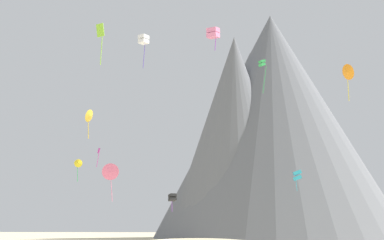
{
  "coord_description": "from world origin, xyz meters",
  "views": [
    {
      "loc": [
        6.34,
        -31.33,
        2.55
      ],
      "look_at": [
        -2.94,
        43.83,
        18.06
      ],
      "focal_mm": 48.7,
      "sensor_mm": 36.0,
      "label": 1
    }
  ],
  "objects_px": {
    "kite_rainbow_low": "(110,172)",
    "kite_green_mid": "(262,64)",
    "rock_massif": "(262,129)",
    "kite_gold_mid": "(90,116)",
    "kite_yellow_low": "(78,163)",
    "kite_black_low": "(172,197)",
    "kite_magenta_mid": "(99,153)",
    "kite_orange_mid": "(348,73)",
    "kite_cyan_low": "(297,175)",
    "kite_white_high": "(144,40)",
    "kite_lime_mid": "(100,35)",
    "kite_pink_mid": "(213,33)"
  },
  "relations": [
    {
      "from": "kite_rainbow_low",
      "to": "kite_green_mid",
      "type": "bearing_deg",
      "value": -17.46
    },
    {
      "from": "rock_massif",
      "to": "kite_rainbow_low",
      "type": "height_order",
      "value": "rock_massif"
    },
    {
      "from": "kite_gold_mid",
      "to": "kite_yellow_low",
      "type": "xyz_separation_m",
      "value": [
        -12.6,
        32.46,
        -1.41
      ]
    },
    {
      "from": "rock_massif",
      "to": "kite_yellow_low",
      "type": "height_order",
      "value": "rock_massif"
    },
    {
      "from": "kite_black_low",
      "to": "kite_gold_mid",
      "type": "distance_m",
      "value": 25.57
    },
    {
      "from": "kite_magenta_mid",
      "to": "kite_orange_mid",
      "type": "bearing_deg",
      "value": -105.63
    },
    {
      "from": "kite_cyan_low",
      "to": "kite_magenta_mid",
      "type": "bearing_deg",
      "value": 95.89
    },
    {
      "from": "kite_white_high",
      "to": "kite_black_low",
      "type": "bearing_deg",
      "value": 168.46
    },
    {
      "from": "kite_black_low",
      "to": "kite_yellow_low",
      "type": "distance_m",
      "value": 21.53
    },
    {
      "from": "kite_lime_mid",
      "to": "kite_rainbow_low",
      "type": "bearing_deg",
      "value": 164.26
    },
    {
      "from": "kite_cyan_low",
      "to": "kite_orange_mid",
      "type": "distance_m",
      "value": 26.63
    },
    {
      "from": "kite_lime_mid",
      "to": "rock_massif",
      "type": "bearing_deg",
      "value": 137.8
    },
    {
      "from": "rock_massif",
      "to": "kite_pink_mid",
      "type": "height_order",
      "value": "rock_massif"
    },
    {
      "from": "rock_massif",
      "to": "kite_orange_mid",
      "type": "height_order",
      "value": "rock_massif"
    },
    {
      "from": "kite_pink_mid",
      "to": "kite_gold_mid",
      "type": "relative_size",
      "value": 0.87
    },
    {
      "from": "rock_massif",
      "to": "kite_lime_mid",
      "type": "bearing_deg",
      "value": -104.1
    },
    {
      "from": "kite_orange_mid",
      "to": "kite_green_mid",
      "type": "bearing_deg",
      "value": -147.14
    },
    {
      "from": "kite_cyan_low",
      "to": "kite_pink_mid",
      "type": "bearing_deg",
      "value": 159.19
    },
    {
      "from": "rock_massif",
      "to": "kite_magenta_mid",
      "type": "relative_size",
      "value": 18.79
    },
    {
      "from": "kite_cyan_low",
      "to": "kite_yellow_low",
      "type": "height_order",
      "value": "kite_yellow_low"
    },
    {
      "from": "rock_massif",
      "to": "kite_green_mid",
      "type": "height_order",
      "value": "rock_massif"
    },
    {
      "from": "kite_black_low",
      "to": "kite_magenta_mid",
      "type": "bearing_deg",
      "value": 120.86
    },
    {
      "from": "kite_orange_mid",
      "to": "kite_rainbow_low",
      "type": "bearing_deg",
      "value": -129.58
    },
    {
      "from": "kite_green_mid",
      "to": "kite_orange_mid",
      "type": "bearing_deg",
      "value": -151.34
    },
    {
      "from": "kite_lime_mid",
      "to": "kite_yellow_low",
      "type": "bearing_deg",
      "value": 173.65
    },
    {
      "from": "kite_white_high",
      "to": "kite_pink_mid",
      "type": "bearing_deg",
      "value": 66.04
    },
    {
      "from": "kite_black_low",
      "to": "kite_orange_mid",
      "type": "xyz_separation_m",
      "value": [
        25.2,
        -12.4,
        15.44
      ]
    },
    {
      "from": "kite_black_low",
      "to": "kite_orange_mid",
      "type": "bearing_deg",
      "value": -59.37
    },
    {
      "from": "kite_cyan_low",
      "to": "kite_rainbow_low",
      "type": "relative_size",
      "value": 0.66
    },
    {
      "from": "rock_massif",
      "to": "kite_pink_mid",
      "type": "relative_size",
      "value": 21.61
    },
    {
      "from": "kite_cyan_low",
      "to": "kite_rainbow_low",
      "type": "xyz_separation_m",
      "value": [
        -27.91,
        -18.26,
        -0.95
      ]
    },
    {
      "from": "kite_yellow_low",
      "to": "kite_orange_mid",
      "type": "height_order",
      "value": "kite_orange_mid"
    },
    {
      "from": "kite_white_high",
      "to": "kite_yellow_low",
      "type": "height_order",
      "value": "kite_white_high"
    },
    {
      "from": "kite_white_high",
      "to": "kite_yellow_low",
      "type": "xyz_separation_m",
      "value": [
        -14.42,
        13.38,
        -17.66
      ]
    },
    {
      "from": "kite_white_high",
      "to": "kite_magenta_mid",
      "type": "relative_size",
      "value": 1.63
    },
    {
      "from": "kite_orange_mid",
      "to": "kite_gold_mid",
      "type": "bearing_deg",
      "value": -100.7
    },
    {
      "from": "kite_black_low",
      "to": "kite_rainbow_low",
      "type": "xyz_separation_m",
      "value": [
        -7.94,
        -7.09,
        3.28
      ]
    },
    {
      "from": "kite_pink_mid",
      "to": "kite_magenta_mid",
      "type": "bearing_deg",
      "value": -31.54
    },
    {
      "from": "kite_black_low",
      "to": "kite_gold_mid",
      "type": "bearing_deg",
      "value": -137.15
    },
    {
      "from": "kite_cyan_low",
      "to": "kite_orange_mid",
      "type": "xyz_separation_m",
      "value": [
        5.23,
        -23.58,
        11.21
      ]
    },
    {
      "from": "kite_cyan_low",
      "to": "kite_white_high",
      "type": "bearing_deg",
      "value": 121.89
    },
    {
      "from": "kite_pink_mid",
      "to": "kite_black_low",
      "type": "bearing_deg",
      "value": -48.81
    },
    {
      "from": "kite_white_high",
      "to": "kite_yellow_low",
      "type": "distance_m",
      "value": 26.44
    },
    {
      "from": "kite_cyan_low",
      "to": "kite_orange_mid",
      "type": "relative_size",
      "value": 0.73
    },
    {
      "from": "kite_cyan_low",
      "to": "kite_gold_mid",
      "type": "bearing_deg",
      "value": 142.14
    },
    {
      "from": "kite_gold_mid",
      "to": "kite_rainbow_low",
      "type": "bearing_deg",
      "value": 20.05
    },
    {
      "from": "kite_pink_mid",
      "to": "kite_rainbow_low",
      "type": "relative_size",
      "value": 0.54
    },
    {
      "from": "kite_rainbow_low",
      "to": "kite_magenta_mid",
      "type": "height_order",
      "value": "kite_magenta_mid"
    },
    {
      "from": "kite_lime_mid",
      "to": "kite_magenta_mid",
      "type": "xyz_separation_m",
      "value": [
        -11.3,
        37.09,
        -7.14
      ]
    },
    {
      "from": "kite_cyan_low",
      "to": "rock_massif",
      "type": "bearing_deg",
      "value": 9.51
    }
  ]
}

